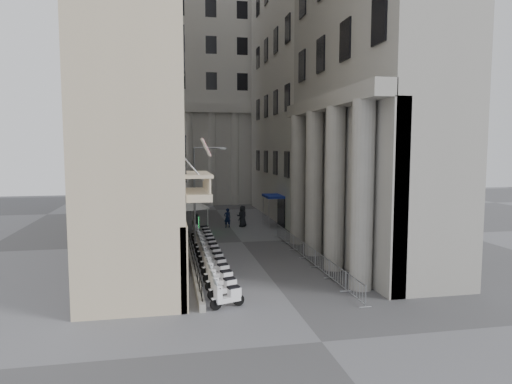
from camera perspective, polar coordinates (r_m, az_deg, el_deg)
ground at (r=18.83m, az=8.21°, el=-18.06°), size 120.00×120.00×0.00m
left_building at (r=39.45m, az=-14.02°, el=19.30°), size 5.00×36.00×34.00m
right_building_far at (r=52.11m, az=4.48°, el=21.68°), size 5.00×20.00×44.00m
far_building at (r=64.95m, az=-6.01°, el=12.15°), size 22.00×10.00×30.00m
iron_fence at (r=35.11m, az=-8.44°, el=-6.87°), size 0.30×28.00×1.40m
blue_awning at (r=44.06m, az=2.14°, el=-4.27°), size 1.60×3.00×3.00m
flag at (r=22.63m, az=-6.09°, el=-13.90°), size 1.00×1.40×8.20m
scooter_0 at (r=22.21m, az=-3.54°, el=-14.25°), size 1.51×0.98×1.50m
scooter_1 at (r=23.53m, az=-4.01°, el=-13.10°), size 1.51×0.98×1.50m
scooter_2 at (r=24.87m, az=-4.42°, el=-12.07°), size 1.51×0.98×1.50m
scooter_3 at (r=26.21m, az=-4.78°, el=-11.14°), size 1.51×0.98×1.50m
scooter_4 at (r=27.56m, az=-5.11°, el=-10.30°), size 1.51×0.98×1.50m
scooter_5 at (r=28.92m, az=-5.41°, el=-9.54°), size 1.51×0.98×1.50m
scooter_6 at (r=30.28m, az=-5.67°, el=-8.85°), size 1.51×0.98×1.50m
scooter_7 at (r=31.65m, az=-5.92°, el=-8.22°), size 1.51×0.98×1.50m
scooter_8 at (r=33.02m, az=-6.14°, el=-7.64°), size 1.51×0.98×1.50m
scooter_9 at (r=34.39m, az=-6.34°, el=-7.11°), size 1.51×0.98×1.50m
scooter_10 at (r=35.77m, az=-6.53°, el=-6.61°), size 1.51×0.98×1.50m
scooter_11 at (r=37.15m, az=-6.71°, el=-6.16°), size 1.51×0.98×1.50m
scooter_12 at (r=38.53m, az=-6.87°, el=-5.74°), size 1.51×0.98×1.50m
barrier_0 at (r=23.82m, az=12.28°, el=-12.98°), size 0.60×2.40×1.10m
barrier_1 at (r=26.02m, az=10.06°, el=-11.33°), size 0.60×2.40×1.10m
barrier_2 at (r=28.27m, az=8.21°, el=-9.93°), size 0.60×2.40×1.10m
barrier_3 at (r=30.56m, az=6.65°, el=-8.73°), size 0.60×2.40×1.10m
barrier_4 at (r=32.88m, az=5.31°, el=-7.69°), size 0.60×2.40×1.10m
barrier_5 at (r=35.23m, az=4.16°, el=-6.78°), size 0.60×2.40×1.10m
barrier_6 at (r=37.59m, az=3.16°, el=-5.99°), size 0.60×2.40×1.10m
security_tent at (r=39.48m, az=-7.81°, el=-1.33°), size 4.15×4.15×3.37m
street_lamp at (r=34.27m, az=-7.25°, el=0.42°), size 2.46×0.53×7.57m
info_kiosk at (r=40.28m, az=-7.40°, el=-3.98°), size 0.30×0.83×1.74m
pedestrian_a at (r=43.24m, az=-3.60°, el=-3.25°), size 0.74×0.56×1.81m
pedestrian_b at (r=43.94m, az=-1.82°, el=-3.05°), size 1.07×0.93×1.89m
pedestrian_c at (r=43.54m, az=-1.67°, el=-3.04°), size 1.15×1.15×2.02m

